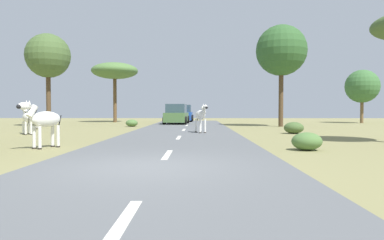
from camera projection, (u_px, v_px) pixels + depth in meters
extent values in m
plane|color=olive|center=(146.00, 169.00, 7.87)|extent=(90.00, 90.00, 0.00)
cube|color=#56595B|center=(160.00, 167.00, 7.87)|extent=(6.00, 64.00, 0.05)
cube|color=silver|center=(121.00, 225.00, 3.87)|extent=(0.16, 2.00, 0.01)
cube|color=silver|center=(167.00, 155.00, 9.87)|extent=(0.16, 2.00, 0.01)
cube|color=silver|center=(179.00, 138.00, 15.86)|extent=(0.16, 2.00, 0.01)
cube|color=silver|center=(184.00, 130.00, 21.86)|extent=(0.16, 2.00, 0.01)
cube|color=silver|center=(187.00, 125.00, 27.86)|extent=(0.16, 2.00, 0.01)
cube|color=silver|center=(189.00, 123.00, 33.85)|extent=(0.16, 2.00, 0.01)
ellipsoid|color=silver|center=(200.00, 115.00, 19.23)|extent=(0.77, 1.17, 0.52)
cylinder|color=silver|center=(200.00, 126.00, 18.86)|extent=(0.14, 0.14, 0.74)
cylinder|color=#28231E|center=(200.00, 133.00, 18.87)|extent=(0.16, 0.16, 0.05)
cylinder|color=silver|center=(205.00, 126.00, 18.95)|extent=(0.14, 0.14, 0.74)
cylinder|color=#28231E|center=(205.00, 133.00, 18.96)|extent=(0.16, 0.16, 0.05)
cylinder|color=silver|center=(196.00, 126.00, 19.54)|extent=(0.14, 0.14, 0.74)
cylinder|color=#28231E|center=(196.00, 132.00, 19.55)|extent=(0.16, 0.16, 0.05)
cylinder|color=silver|center=(201.00, 126.00, 19.63)|extent=(0.14, 0.14, 0.74)
cylinder|color=#28231E|center=(201.00, 132.00, 19.64)|extent=(0.16, 0.16, 0.05)
cylinder|color=silver|center=(204.00, 110.00, 18.72)|extent=(0.31, 0.43, 0.44)
cube|color=black|center=(204.00, 109.00, 18.72)|extent=(0.15, 0.35, 0.30)
ellipsoid|color=silver|center=(205.00, 107.00, 18.47)|extent=(0.34, 0.52, 0.24)
ellipsoid|color=black|center=(207.00, 107.00, 18.29)|extent=(0.19, 0.20, 0.14)
cone|color=silver|center=(203.00, 105.00, 18.56)|extent=(0.11, 0.11, 0.14)
cone|color=silver|center=(206.00, 105.00, 18.60)|extent=(0.11, 0.11, 0.14)
cylinder|color=black|center=(197.00, 117.00, 19.75)|extent=(0.09, 0.16, 0.44)
ellipsoid|color=silver|center=(27.00, 117.00, 18.42)|extent=(0.93, 1.06, 0.48)
cylinder|color=silver|center=(29.00, 128.00, 18.79)|extent=(0.14, 0.14, 0.70)
cylinder|color=#28231E|center=(29.00, 134.00, 18.80)|extent=(0.16, 0.16, 0.05)
cylinder|color=silver|center=(23.00, 128.00, 18.64)|extent=(0.14, 0.14, 0.70)
cylinder|color=#28231E|center=(23.00, 134.00, 18.65)|extent=(0.16, 0.16, 0.05)
cylinder|color=silver|center=(31.00, 128.00, 18.24)|extent=(0.14, 0.14, 0.70)
cylinder|color=#28231E|center=(31.00, 134.00, 18.25)|extent=(0.16, 0.16, 0.05)
cylinder|color=silver|center=(26.00, 128.00, 18.09)|extent=(0.14, 0.14, 0.70)
cylinder|color=#28231E|center=(26.00, 135.00, 18.10)|extent=(0.16, 0.16, 0.05)
cylinder|color=silver|center=(25.00, 113.00, 18.81)|extent=(0.36, 0.40, 0.41)
cube|color=black|center=(25.00, 111.00, 18.81)|extent=(0.23, 0.29, 0.28)
ellipsoid|color=silver|center=(24.00, 110.00, 19.00)|extent=(0.41, 0.47, 0.22)
ellipsoid|color=black|center=(24.00, 110.00, 19.15)|extent=(0.20, 0.20, 0.13)
cone|color=silver|center=(26.00, 108.00, 18.95)|extent=(0.12, 0.12, 0.13)
cone|color=silver|center=(23.00, 108.00, 18.87)|extent=(0.12, 0.12, 0.13)
cylinder|color=black|center=(29.00, 119.00, 18.01)|extent=(0.11, 0.14, 0.41)
ellipsoid|color=silver|center=(46.00, 119.00, 11.99)|extent=(0.94, 1.20, 0.53)
cylinder|color=silver|center=(34.00, 138.00, 11.76)|extent=(0.15, 0.15, 0.77)
cylinder|color=#28231E|center=(34.00, 148.00, 11.77)|extent=(0.18, 0.18, 0.05)
cylinder|color=silver|center=(40.00, 138.00, 11.62)|extent=(0.15, 0.15, 0.77)
cylinder|color=#28231E|center=(40.00, 149.00, 11.63)|extent=(0.18, 0.18, 0.05)
cylinder|color=silver|center=(53.00, 136.00, 12.40)|extent=(0.15, 0.15, 0.77)
cylinder|color=#28231E|center=(53.00, 146.00, 12.41)|extent=(0.18, 0.18, 0.05)
cylinder|color=silver|center=(58.00, 136.00, 12.26)|extent=(0.15, 0.15, 0.77)
cylinder|color=#28231E|center=(58.00, 147.00, 12.27)|extent=(0.18, 0.18, 0.05)
cylinder|color=silver|center=(32.00, 111.00, 11.51)|extent=(0.37, 0.45, 0.45)
cube|color=black|center=(32.00, 108.00, 11.51)|extent=(0.21, 0.35, 0.31)
ellipsoid|color=silver|center=(25.00, 106.00, 11.28)|extent=(0.42, 0.53, 0.25)
ellipsoid|color=black|center=(19.00, 107.00, 11.11)|extent=(0.21, 0.22, 0.15)
cone|color=silver|center=(27.00, 102.00, 11.42)|extent=(0.13, 0.13, 0.14)
cone|color=silver|center=(29.00, 102.00, 11.35)|extent=(0.13, 0.13, 0.14)
cylinder|color=black|center=(60.00, 122.00, 12.48)|extent=(0.11, 0.16, 0.46)
cube|color=#476B38|center=(177.00, 117.00, 30.96)|extent=(2.03, 4.29, 0.80)
cube|color=#334751|center=(176.00, 108.00, 30.73)|extent=(1.76, 2.29, 0.76)
cube|color=black|center=(179.00, 120.00, 33.12)|extent=(1.72, 0.25, 0.24)
cylinder|color=black|center=(188.00, 120.00, 32.25)|extent=(0.26, 0.69, 0.68)
cylinder|color=black|center=(169.00, 119.00, 32.37)|extent=(0.26, 0.69, 0.68)
cylinder|color=black|center=(185.00, 120.00, 29.55)|extent=(0.26, 0.69, 0.68)
cylinder|color=black|center=(164.00, 120.00, 29.68)|extent=(0.26, 0.69, 0.68)
cube|color=#1E479E|center=(183.00, 116.00, 36.98)|extent=(1.88, 4.23, 0.80)
cube|color=#334751|center=(183.00, 109.00, 36.76)|extent=(1.68, 2.23, 0.76)
cube|color=black|center=(185.00, 118.00, 39.15)|extent=(1.71, 0.19, 0.24)
cylinder|color=black|center=(192.00, 118.00, 38.31)|extent=(0.23, 0.68, 0.68)
cylinder|color=black|center=(176.00, 118.00, 38.37)|extent=(0.23, 0.68, 0.68)
cylinder|color=black|center=(191.00, 119.00, 35.61)|extent=(0.23, 0.68, 0.68)
cylinder|color=black|center=(174.00, 119.00, 35.67)|extent=(0.23, 0.68, 0.68)
cylinder|color=#4C3823|center=(281.00, 99.00, 26.93)|extent=(0.35, 0.35, 4.29)
sphere|color=#2D5628|center=(281.00, 50.00, 26.82)|extent=(3.87, 3.87, 3.87)
cylinder|color=brown|center=(362.00, 111.00, 33.78)|extent=(0.30, 0.30, 2.28)
sphere|color=#386633|center=(362.00, 86.00, 33.71)|extent=(3.18, 3.18, 3.18)
cylinder|color=#4C3823|center=(49.00, 100.00, 27.38)|extent=(0.35, 0.35, 4.13)
sphere|color=#425B2D|center=(48.00, 56.00, 27.27)|extent=(3.41, 3.41, 3.41)
cylinder|color=brown|center=(115.00, 101.00, 35.94)|extent=(0.36, 0.36, 4.45)
ellipsoid|color=#4C7038|center=(115.00, 71.00, 35.85)|extent=(4.70, 4.70, 1.65)
ellipsoid|color=#4C7038|center=(307.00, 141.00, 11.36)|extent=(0.97, 0.88, 0.58)
ellipsoid|color=#4C7038|center=(132.00, 123.00, 26.91)|extent=(0.91, 0.82, 0.55)
ellipsoid|color=#425B2D|center=(294.00, 128.00, 19.16)|extent=(1.07, 0.96, 0.64)
ellipsoid|color=gray|center=(38.00, 128.00, 23.44)|extent=(0.38, 0.34, 0.20)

